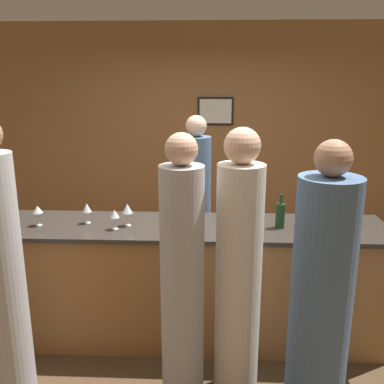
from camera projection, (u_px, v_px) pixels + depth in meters
The scene contains 16 objects.
ground_plane at pixel (191, 335), 3.68m from camera, with size 14.00×14.00×0.00m, color #4C3823.
back_wall at pixel (199, 139), 5.39m from camera, with size 8.00×0.08×2.80m.
bar_counter at pixel (191, 282), 3.55m from camera, with size 3.16×0.69×1.00m.
bartender at pixel (196, 214), 4.19m from camera, with size 0.29×0.29×1.81m.
guest_0 at pixel (182, 282), 2.75m from camera, with size 0.28×0.28×1.84m.
guest_1 at pixel (321, 295), 2.67m from camera, with size 0.38×0.38×1.81m.
guest_2 at pixel (1, 275), 2.74m from camera, with size 0.29×0.29×1.93m.
guest_3 at pixel (238, 276), 2.80m from camera, with size 0.30×0.30×1.86m.
wine_bottle_0 at pixel (280, 215), 3.34m from camera, with size 0.07×0.07×0.27m.
wine_glass_0 at pixel (354, 222), 3.10m from camera, with size 0.07×0.07×0.17m.
wine_glass_1 at pixel (127, 209), 3.38m from camera, with size 0.08×0.08×0.18m.
wine_glass_2 at pixel (115, 214), 3.30m from camera, with size 0.07×0.07×0.16m.
wine_glass_3 at pixel (191, 214), 3.32m from camera, with size 0.06×0.06×0.16m.
wine_glass_4 at pixel (87, 208), 3.44m from camera, with size 0.07×0.07×0.17m.
wine_glass_5 at pixel (174, 210), 3.40m from camera, with size 0.06×0.06×0.16m.
wine_glass_6 at pixel (38, 210), 3.38m from camera, with size 0.08×0.08×0.16m.
Camera 1 is at (0.15, -3.23, 2.14)m, focal length 40.00 mm.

